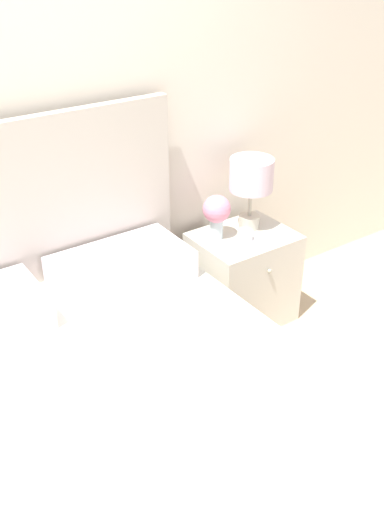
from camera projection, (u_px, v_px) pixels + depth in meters
The scene contains 6 objects.
ground_plane at pixel (44, 367), 3.05m from camera, with size 12.00×12.00×0.00m, color #CCB28E.
bed at pixel (125, 433), 2.27m from camera, with size 1.50×1.95×1.29m.
nightstand at pixel (242, 277), 3.30m from camera, with size 0.52×0.43×0.53m.
table_lamp at pixel (251, 179), 3.11m from camera, with size 0.23×0.23×0.39m.
flower_vase at pixel (217, 212), 3.08m from camera, with size 0.15×0.15×0.24m.
teacup at pixel (245, 236), 3.10m from camera, with size 0.12×0.12×0.06m.
Camera 1 is at (-0.72, -2.38, 2.00)m, focal length 42.00 mm.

